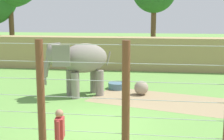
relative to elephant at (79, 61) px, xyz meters
name	(u,v)px	position (x,y,z in m)	size (l,w,h in m)	color
ground_plane	(96,124)	(1.66, -4.14, -1.82)	(120.00, 120.00, 0.00)	#609342
dirt_patch	(160,100)	(4.06, -0.28, -1.82)	(6.60, 3.37, 0.01)	#937F5B
embankment_wall	(129,53)	(1.66, 8.61, -0.61)	(36.00, 1.80, 2.44)	tan
elephant	(79,61)	(0.00, 0.00, 0.00)	(3.29, 2.82, 2.75)	gray
enrichment_ball	(141,88)	(3.11, 0.70, -1.45)	(0.74, 0.74, 0.74)	gray
cable_fence	(81,96)	(1.70, -6.59, -0.10)	(9.66, 0.24, 3.43)	brown
zookeeper	(60,136)	(1.42, -7.82, -0.90)	(0.27, 0.58, 1.67)	#33384C
water_tub	(118,86)	(1.73, 1.90, -1.64)	(1.10, 1.10, 0.35)	slate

